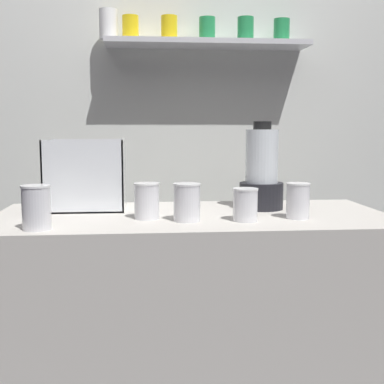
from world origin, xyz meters
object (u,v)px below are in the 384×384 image
object	(u,v)px
carrot_display_bin	(84,187)
juice_cup_carrot_far_left	(36,210)
blender_pitcher	(262,174)
juice_cup_pomegranate_left	(147,202)
juice_cup_pomegranate_far_right	(298,203)
juice_cup_mango_middle	(187,204)
juice_cup_mango_right	(245,207)

from	to	relation	value
carrot_display_bin	juice_cup_carrot_far_left	bearing A→B (deg)	-103.31
blender_pitcher	juice_cup_pomegranate_left	size ratio (longest dim) A/B	2.71
juice_cup_pomegranate_left	juice_cup_pomegranate_far_right	size ratio (longest dim) A/B	1.01
blender_pitcher	juice_cup_carrot_far_left	xyz separation A→B (m)	(-0.77, -0.34, -0.07)
juice_cup_mango_middle	juice_cup_pomegranate_far_right	bearing A→B (deg)	2.09
juice_cup_pomegranate_left	juice_cup_mango_middle	xyz separation A→B (m)	(0.13, -0.06, 0.00)
juice_cup_carrot_far_left	juice_cup_mango_right	xyz separation A→B (m)	(0.65, 0.09, -0.01)
juice_cup_pomegranate_left	juice_cup_pomegranate_far_right	bearing A→B (deg)	-4.66
carrot_display_bin	blender_pitcher	world-z (taller)	blender_pitcher
carrot_display_bin	juice_cup_mango_right	bearing A→B (deg)	-29.53
juice_cup_carrot_far_left	juice_cup_mango_right	world-z (taller)	juice_cup_carrot_far_left
juice_cup_mango_right	juice_cup_pomegranate_far_right	world-z (taller)	juice_cup_pomegranate_far_right
juice_cup_pomegranate_left	juice_cup_mango_middle	distance (m)	0.14
juice_cup_carrot_far_left	carrot_display_bin	bearing A→B (deg)	76.69
juice_cup_pomegranate_left	juice_cup_carrot_far_left	bearing A→B (deg)	-154.52
blender_pitcher	juice_cup_pomegranate_far_right	bearing A→B (deg)	-71.08
juice_cup_mango_middle	carrot_display_bin	bearing A→B (deg)	140.68
juice_cup_carrot_far_left	juice_cup_pomegranate_far_right	xyz separation A→B (m)	(0.84, 0.12, -0.01)
blender_pitcher	juice_cup_carrot_far_left	size ratio (longest dim) A/B	2.45
juice_cup_carrot_far_left	juice_cup_mango_right	size ratio (longest dim) A/B	1.24
juice_cup_mango_right	juice_cup_mango_middle	bearing A→B (deg)	175.29
juice_cup_carrot_far_left	juice_cup_pomegranate_left	bearing A→B (deg)	25.48
juice_cup_carrot_far_left	juice_cup_mango_right	bearing A→B (deg)	7.56
blender_pitcher	juice_cup_pomegranate_far_right	xyz separation A→B (m)	(0.08, -0.22, -0.08)
carrot_display_bin	juice_cup_carrot_far_left	size ratio (longest dim) A/B	2.15
juice_cup_carrot_far_left	juice_cup_pomegranate_far_right	distance (m)	0.85
carrot_display_bin	juice_cup_pomegranate_left	size ratio (longest dim) A/B	2.38
juice_cup_mango_right	juice_cup_carrot_far_left	bearing A→B (deg)	-172.44
juice_cup_mango_middle	juice_cup_mango_right	xyz separation A→B (m)	(0.19, -0.02, -0.01)
juice_cup_pomegranate_far_right	juice_cup_mango_right	bearing A→B (deg)	-170.98
blender_pitcher	juice_cup_mango_middle	size ratio (longest dim) A/B	2.64
carrot_display_bin	blender_pitcher	size ratio (longest dim) A/B	0.88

